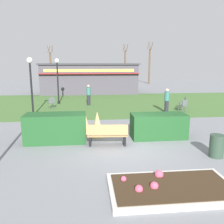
# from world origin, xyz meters

# --- Properties ---
(ground_plane) EXTENTS (80.00, 80.00, 0.00)m
(ground_plane) POSITION_xyz_m (0.00, 0.00, 0.00)
(ground_plane) COLOR slate
(lawn_patch) EXTENTS (36.00, 12.00, 0.01)m
(lawn_patch) POSITION_xyz_m (0.00, 10.77, 0.00)
(lawn_patch) COLOR #446B33
(lawn_patch) RESTS_ON ground_plane
(flower_bed) EXTENTS (3.45, 1.87, 0.32)m
(flower_bed) POSITION_xyz_m (0.75, -3.59, 0.09)
(flower_bed) COLOR beige
(flower_bed) RESTS_ON ground_plane
(park_bench) EXTENTS (1.73, 0.64, 0.95)m
(park_bench) POSITION_xyz_m (-0.68, 0.19, 0.48)
(park_bench) COLOR #9E7547
(park_bench) RESTS_ON ground_plane
(hedge_left) EXTENTS (2.64, 1.10, 1.26)m
(hedge_left) POSITION_xyz_m (-2.90, 0.91, 0.63)
(hedge_left) COLOR #1E4C23
(hedge_left) RESTS_ON ground_plane
(hedge_right) EXTENTS (2.52, 1.10, 1.13)m
(hedge_right) POSITION_xyz_m (1.78, 1.03, 0.57)
(hedge_right) COLOR #1E4C23
(hedge_right) RESTS_ON ground_plane
(ornamental_grass_behind_left) EXTENTS (0.58, 0.58, 1.09)m
(ornamental_grass_behind_left) POSITION_xyz_m (-1.64, 2.11, 0.54)
(ornamental_grass_behind_left) COLOR tan
(ornamental_grass_behind_left) RESTS_ON ground_plane
(ornamental_grass_behind_right) EXTENTS (0.65, 0.65, 1.23)m
(ornamental_grass_behind_right) POSITION_xyz_m (-1.06, 1.44, 0.61)
(ornamental_grass_behind_right) COLOR tan
(ornamental_grass_behind_right) RESTS_ON ground_plane
(lamppost_mid) EXTENTS (0.36, 0.36, 3.77)m
(lamppost_mid) POSITION_xyz_m (-5.10, 6.44, 2.40)
(lamppost_mid) COLOR black
(lamppost_mid) RESTS_ON ground_plane
(lamppost_far) EXTENTS (0.36, 0.36, 3.77)m
(lamppost_far) POSITION_xyz_m (-3.96, 10.98, 2.40)
(lamppost_far) COLOR black
(lamppost_far) RESTS_ON ground_plane
(trash_bin) EXTENTS (0.52, 0.52, 0.85)m
(trash_bin) POSITION_xyz_m (3.25, -1.45, 0.42)
(trash_bin) COLOR #2D4233
(trash_bin) RESTS_ON ground_plane
(food_kiosk) EXTENTS (10.84, 4.48, 3.36)m
(food_kiosk) POSITION_xyz_m (-1.24, 18.08, 1.69)
(food_kiosk) COLOR #47424C
(food_kiosk) RESTS_ON ground_plane
(cafe_chair_west) EXTENTS (0.52, 0.52, 0.89)m
(cafe_chair_west) POSITION_xyz_m (5.72, 7.64, 0.53)
(cafe_chair_west) COLOR #4C5156
(cafe_chair_west) RESTS_ON ground_plane
(cafe_chair_east) EXTENTS (0.57, 0.57, 0.89)m
(cafe_chair_east) POSITION_xyz_m (5.27, 6.56, 0.53)
(cafe_chair_east) COLOR #4C5156
(cafe_chair_east) RESTS_ON ground_plane
(cafe_chair_center) EXTENTS (0.59, 0.59, 0.89)m
(cafe_chair_center) POSITION_xyz_m (-4.24, 8.75, 0.53)
(cafe_chair_center) COLOR #4C5156
(cafe_chair_center) RESTS_ON ground_plane
(person_strolling) EXTENTS (0.34, 0.34, 1.69)m
(person_strolling) POSITION_xyz_m (4.00, 6.49, 0.86)
(person_strolling) COLOR #23232D
(person_strolling) RESTS_ON ground_plane
(person_standing) EXTENTS (0.34, 0.34, 1.69)m
(person_standing) POSITION_xyz_m (-1.41, 9.97, 0.86)
(person_standing) COLOR #23232D
(person_standing) RESTS_ON ground_plane
(parked_car_west_slot) EXTENTS (4.32, 2.29, 1.20)m
(parked_car_west_slot) POSITION_xyz_m (-2.65, 24.37, 0.64)
(parked_car_west_slot) COLOR black
(parked_car_west_slot) RESTS_ON ground_plane
(tree_left_bg) EXTENTS (0.91, 0.96, 6.40)m
(tree_left_bg) POSITION_xyz_m (4.78, 30.26, 2.84)
(tree_left_bg) COLOR brown
(tree_left_bg) RESTS_ON ground_plane
(tree_right_bg) EXTENTS (0.91, 0.96, 6.67)m
(tree_right_bg) POSITION_xyz_m (8.67, 29.28, 2.97)
(tree_right_bg) COLOR brown
(tree_right_bg) RESTS_ON ground_plane
(tree_center_bg) EXTENTS (0.91, 0.96, 6.05)m
(tree_center_bg) POSITION_xyz_m (-7.22, 29.40, 2.66)
(tree_center_bg) COLOR brown
(tree_center_bg) RESTS_ON ground_plane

